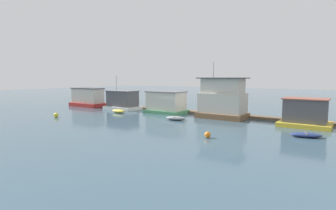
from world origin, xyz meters
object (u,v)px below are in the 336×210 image
(dinghy_yellow, at_px, (118,111))
(buoy_orange, at_px, (208,135))
(houseboat_green, at_px, (166,102))
(houseboat_brown, at_px, (222,100))
(houseboat_white, at_px, (122,100))
(houseboat_yellow, at_px, (305,113))
(houseboat_red, at_px, (88,98))
(dinghy_grey, at_px, (176,118))
(buoy_yellow, at_px, (56,115))
(dinghy_navy, at_px, (306,135))
(mooring_post_far_left, at_px, (181,107))

(dinghy_yellow, xyz_separation_m, buoy_orange, (18.61, -7.31, 0.01))
(houseboat_green, xyz_separation_m, houseboat_brown, (9.00, 0.20, 0.85))
(houseboat_white, relative_size, houseboat_yellow, 1.10)
(houseboat_red, relative_size, dinghy_grey, 2.55)
(buoy_yellow, bearing_deg, dinghy_navy, 11.74)
(houseboat_white, height_order, houseboat_green, houseboat_white)
(houseboat_white, bearing_deg, houseboat_green, 3.24)
(houseboat_white, xyz_separation_m, houseboat_green, (8.66, 0.49, 0.09))
(mooring_post_far_left, bearing_deg, buoy_orange, -49.67)
(houseboat_white, distance_m, buoy_orange, 23.90)
(dinghy_yellow, relative_size, buoy_yellow, 4.50)
(houseboat_white, relative_size, buoy_yellow, 9.41)
(houseboat_white, relative_size, houseboat_brown, 0.77)
(mooring_post_far_left, bearing_deg, dinghy_grey, -63.52)
(dinghy_navy, height_order, buoy_yellow, buoy_yellow)
(houseboat_yellow, xyz_separation_m, dinghy_yellow, (-24.89, -3.78, -1.17))
(houseboat_green, bearing_deg, houseboat_red, -176.83)
(houseboat_green, relative_size, mooring_post_far_left, 3.13)
(houseboat_red, bearing_deg, dinghy_navy, -7.92)
(houseboat_green, height_order, buoy_orange, houseboat_green)
(houseboat_white, bearing_deg, houseboat_brown, 2.23)
(houseboat_green, relative_size, buoy_orange, 10.87)
(buoy_orange, bearing_deg, dinghy_navy, 36.46)
(houseboat_yellow, bearing_deg, buoy_orange, -119.52)
(houseboat_red, relative_size, dinghy_yellow, 2.58)
(houseboat_brown, height_order, buoy_orange, houseboat_brown)
(houseboat_yellow, xyz_separation_m, mooring_post_far_left, (-16.98, 1.50, -0.47))
(houseboat_yellow, height_order, dinghy_navy, houseboat_yellow)
(houseboat_green, distance_m, mooring_post_far_left, 2.34)
(houseboat_brown, height_order, mooring_post_far_left, houseboat_brown)
(mooring_post_far_left, distance_m, buoy_orange, 16.54)
(dinghy_grey, distance_m, dinghy_navy, 14.88)
(dinghy_yellow, height_order, mooring_post_far_left, mooring_post_far_left)
(dinghy_navy, bearing_deg, dinghy_yellow, 175.49)
(houseboat_red, bearing_deg, buoy_yellow, -55.72)
(mooring_post_far_left, relative_size, buoy_orange, 3.47)
(houseboat_white, relative_size, dinghy_yellow, 2.09)
(dinghy_navy, relative_size, mooring_post_far_left, 1.48)
(houseboat_green, height_order, buoy_yellow, houseboat_green)
(houseboat_red, xyz_separation_m, dinghy_yellow, (11.13, -3.10, -1.33))
(dinghy_navy, relative_size, buoy_orange, 5.15)
(houseboat_green, bearing_deg, houseboat_yellow, -0.80)
(houseboat_red, height_order, buoy_orange, houseboat_red)
(dinghy_navy, xyz_separation_m, buoy_yellow, (-29.25, -6.08, 0.10))
(dinghy_yellow, bearing_deg, houseboat_white, 126.51)
(dinghy_navy, bearing_deg, houseboat_white, 168.86)
(houseboat_red, bearing_deg, houseboat_yellow, 1.10)
(mooring_post_far_left, bearing_deg, houseboat_yellow, -5.05)
(buoy_orange, bearing_deg, dinghy_yellow, 158.55)
(houseboat_red, bearing_deg, houseboat_white, 3.11)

